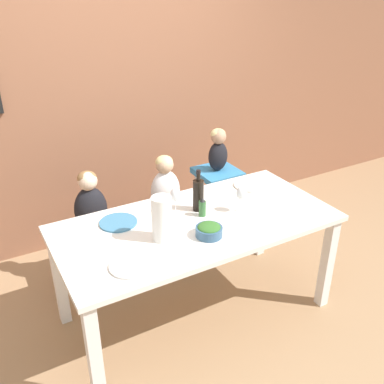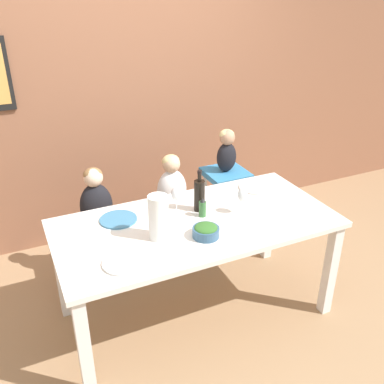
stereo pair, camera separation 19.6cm
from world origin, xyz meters
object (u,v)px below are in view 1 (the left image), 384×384
object	(u,v)px
chair_right_highchair	(217,187)
dinner_plate_back_left	(118,222)
chair_far_left	(94,238)
person_child_center	(165,185)
chair_far_center	(166,218)
wine_bottle	(198,194)
dinner_plate_front_left	(131,266)
wine_glass_near	(241,194)
dinner_plate_back_right	(250,185)
wine_glass_far	(175,195)
salad_bowl_large	(209,230)
paper_towel_roll	(162,219)
person_child_left	(90,203)
person_baby_right	(218,148)

from	to	relation	value
chair_right_highchair	dinner_plate_back_left	distance (m)	1.19
chair_far_left	person_child_center	xyz separation A→B (m)	(0.61, 0.00, 0.30)
chair_far_center	wine_bottle	xyz separation A→B (m)	(-0.04, -0.59, 0.49)
dinner_plate_front_left	person_child_center	bearing A→B (deg)	54.85
person_child_center	wine_glass_near	size ratio (longest dim) A/B	2.66
chair_far_center	dinner_plate_back_right	xyz separation A→B (m)	(0.48, -0.46, 0.38)
person_child_center	wine_glass_far	bearing A→B (deg)	-109.17
salad_bowl_large	dinner_plate_back_right	xyz separation A→B (m)	(0.63, 0.44, -0.03)
dinner_plate_back_right	chair_right_highchair	bearing A→B (deg)	89.07
dinner_plate_back_left	chair_far_left	bearing A→B (deg)	94.33
chair_far_center	dinner_plate_back_right	world-z (taller)	dinner_plate_back_right
paper_towel_roll	wine_glass_far	bearing A→B (deg)	48.66
dinner_plate_front_left	dinner_plate_back_right	bearing A→B (deg)	23.34
chair_right_highchair	person_child_left	bearing A→B (deg)	179.96
chair_right_highchair	paper_towel_roll	distance (m)	1.25
chair_right_highchair	wine_bottle	bearing A→B (deg)	-132.12
person_child_left	dinner_plate_back_left	bearing A→B (deg)	-85.67
chair_far_left	wine_bottle	world-z (taller)	wine_bottle
chair_far_left	salad_bowl_large	xyz separation A→B (m)	(0.46, -0.90, 0.41)
person_child_left	person_child_center	distance (m)	0.61
chair_far_left	person_child_center	size ratio (longest dim) A/B	0.93
wine_glass_near	wine_glass_far	world-z (taller)	same
chair_far_left	salad_bowl_large	bearing A→B (deg)	-62.86
chair_right_highchair	dinner_plate_front_left	world-z (taller)	dinner_plate_front_left
wine_glass_near	wine_glass_far	distance (m)	0.43
chair_far_left	person_child_center	distance (m)	0.68
person_child_left	person_baby_right	xyz separation A→B (m)	(1.10, 0.00, 0.22)
person_child_left	paper_towel_roll	bearing A→B (deg)	-75.68
salad_bowl_large	chair_far_center	bearing A→B (deg)	80.66
chair_far_center	person_baby_right	distance (m)	0.72
chair_far_center	dinner_plate_back_left	world-z (taller)	dinner_plate_back_left
dinner_plate_front_left	dinner_plate_back_right	xyz separation A→B (m)	(1.16, 0.50, 0.00)
person_baby_right	dinner_plate_front_left	xyz separation A→B (m)	(-1.17, -0.96, -0.14)
chair_far_center	chair_far_left	bearing A→B (deg)	180.00
salad_bowl_large	chair_right_highchair	bearing A→B (deg)	54.67
person_child_left	wine_glass_near	xyz separation A→B (m)	(0.81, -0.75, 0.20)
person_child_center	paper_towel_roll	xyz separation A→B (m)	(-0.41, -0.80, 0.21)
wine_glass_near	chair_far_center	bearing A→B (deg)	104.74
dinner_plate_back_right	dinner_plate_front_left	bearing A→B (deg)	-156.66
person_child_left	person_baby_right	bearing A→B (deg)	0.02
salad_bowl_large	dinner_plate_back_left	world-z (taller)	salad_bowl_large
wine_glass_near	dinner_plate_front_left	xyz separation A→B (m)	(-0.87, -0.22, -0.12)
paper_towel_roll	wine_glass_far	size ratio (longest dim) A/B	1.54
person_baby_right	dinner_plate_front_left	bearing A→B (deg)	-140.54
wine_glass_far	chair_far_left	bearing A→B (deg)	127.59
person_baby_right	paper_towel_roll	bearing A→B (deg)	-138.51
chair_far_left	chair_far_center	bearing A→B (deg)	0.00
chair_right_highchair	wine_glass_far	bearing A→B (deg)	-141.26
chair_far_center	person_child_left	xyz separation A→B (m)	(-0.61, 0.00, 0.30)
person_baby_right	wine_glass_far	bearing A→B (deg)	-141.20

